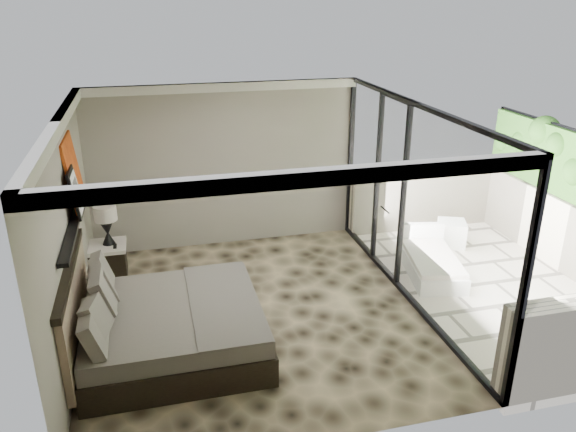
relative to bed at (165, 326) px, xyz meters
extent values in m
plane|color=black|center=(1.21, 0.57, -0.36)|extent=(5.00, 5.00, 0.00)
cube|color=silver|center=(1.21, 0.57, 2.43)|extent=(4.50, 5.00, 0.02)
cube|color=gray|center=(1.21, 3.06, 1.04)|extent=(4.50, 0.02, 2.80)
cube|color=gray|center=(-1.03, 0.57, 1.04)|extent=(0.02, 5.00, 2.80)
cube|color=white|center=(3.46, 0.57, 1.04)|extent=(0.08, 5.00, 2.80)
cube|color=beige|center=(4.96, 0.57, -0.42)|extent=(3.00, 5.00, 0.12)
cube|color=black|center=(-0.97, 0.67, 1.14)|extent=(0.12, 2.20, 0.05)
cube|color=black|center=(0.11, 0.00, -0.17)|extent=(2.14, 2.04, 0.37)
cube|color=#625F52|center=(0.11, 0.00, 0.12)|extent=(2.08, 1.98, 0.22)
cube|color=#4C4842|center=(0.73, 0.00, 0.24)|extent=(0.82, 2.02, 0.03)
cube|color=#897157|center=(-0.99, 0.00, 0.36)|extent=(0.08, 2.14, 1.02)
cube|color=black|center=(-0.77, 2.27, -0.07)|extent=(0.72, 0.72, 0.58)
cone|color=black|center=(-0.73, 2.30, 0.25)|extent=(0.20, 0.20, 0.18)
cone|color=black|center=(-0.73, 2.30, 0.43)|extent=(0.20, 0.20, 0.18)
cylinder|color=silver|center=(-0.73, 2.30, 0.67)|extent=(0.34, 0.34, 0.24)
cube|color=#A33F0E|center=(-0.98, 1.40, 1.62)|extent=(0.13, 0.90, 0.90)
cube|color=black|center=(-0.93, 0.98, 1.47)|extent=(0.11, 0.50, 0.60)
cube|color=white|center=(4.99, 1.97, -0.13)|extent=(0.58, 0.58, 0.45)
cube|color=silver|center=(4.14, 1.06, -0.23)|extent=(1.02, 1.59, 0.26)
cube|color=silver|center=(4.14, 1.06, -0.06)|extent=(0.96, 1.49, 0.07)
cube|color=silver|center=(4.28, 1.74, 0.06)|extent=(0.74, 0.26, 0.32)
camera|label=1|loc=(0.03, -6.03, 3.77)|focal=35.00mm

